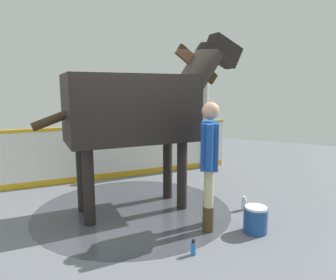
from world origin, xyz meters
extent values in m
cube|color=slate|center=(0.00, 0.00, -0.01)|extent=(16.00, 16.00, 0.02)
cylinder|color=#42444C|center=(0.31, 0.05, 0.00)|extent=(3.05, 3.05, 0.00)
cube|color=white|center=(1.48, 1.53, 0.54)|extent=(4.65, 3.71, 1.08)
cube|color=gold|center=(1.48, 1.53, 1.11)|extent=(4.67, 3.73, 0.06)
cube|color=gold|center=(1.48, 1.53, 0.06)|extent=(4.66, 3.72, 0.12)
cylinder|color=#B7B2A8|center=(3.33, -0.01, 1.41)|extent=(0.16, 0.16, 2.82)
cube|color=black|center=(0.31, 0.05, 1.60)|extent=(2.11, 1.96, 0.99)
cylinder|color=black|center=(1.04, -0.18, 0.55)|extent=(0.16, 0.16, 1.10)
cylinder|color=black|center=(0.71, -0.61, 0.55)|extent=(0.16, 0.16, 1.10)
cylinder|color=black|center=(-0.09, 0.72, 0.55)|extent=(0.16, 0.16, 1.10)
cylinder|color=black|center=(-0.43, 0.29, 0.55)|extent=(0.16, 0.16, 1.10)
cylinder|color=black|center=(1.19, -0.64, 2.12)|extent=(0.98, 0.90, 1.01)
cube|color=#382819|center=(1.19, -0.64, 2.27)|extent=(0.65, 0.53, 0.62)
cube|color=black|center=(1.57, -0.94, 2.50)|extent=(0.68, 0.62, 0.56)
cylinder|color=#382819|center=(-0.52, 0.71, 1.50)|extent=(0.62, 0.53, 0.35)
cylinder|color=#47331E|center=(0.13, -1.26, 0.17)|extent=(0.15, 0.15, 0.34)
cylinder|color=#C6B793|center=(0.13, -1.26, 0.60)|extent=(0.13, 0.13, 0.51)
cylinder|color=#47331E|center=(0.34, -1.19, 0.17)|extent=(0.15, 0.15, 0.34)
cylinder|color=#C6B793|center=(0.34, -1.19, 0.60)|extent=(0.13, 0.13, 0.51)
cube|color=#19479E|center=(0.23, -1.22, 1.15)|extent=(0.54, 0.37, 0.60)
cylinder|color=#19479E|center=(-0.05, -1.32, 1.17)|extent=(0.09, 0.09, 0.57)
cylinder|color=#19479E|center=(0.52, -1.13, 1.17)|extent=(0.09, 0.09, 0.57)
sphere|color=tan|center=(0.23, -1.22, 1.60)|extent=(0.23, 0.23, 0.23)
cylinder|color=#1E478C|center=(0.38, -1.83, 0.16)|extent=(0.31, 0.31, 0.32)
cylinder|color=white|center=(0.38, -1.83, 0.34)|extent=(0.29, 0.29, 0.03)
cylinder|color=white|center=(1.08, -1.51, 0.09)|extent=(0.08, 0.08, 0.18)
cylinder|color=white|center=(1.08, -1.51, 0.20)|extent=(0.05, 0.05, 0.04)
cylinder|color=blue|center=(-0.53, -1.31, 0.08)|extent=(0.06, 0.06, 0.15)
cylinder|color=black|center=(-0.53, -1.31, 0.17)|extent=(0.04, 0.04, 0.03)
camera|label=1|loc=(-3.60, -2.54, 1.88)|focal=33.12mm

